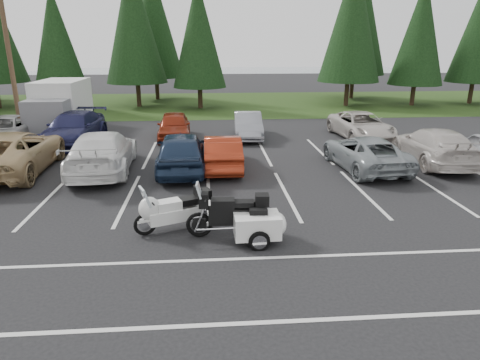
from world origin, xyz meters
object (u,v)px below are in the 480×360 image
car_far_0 (4,131)px  adventure_motorcycle (229,210)px  car_far_1 (74,129)px  cargo_trailer (257,228)px  car_far_3 (248,125)px  car_far_4 (361,126)px  car_near_4 (181,151)px  car_near_7 (434,146)px  car_far_2 (174,126)px  car_near_2 (13,152)px  utility_pole (8,48)px  car_near_3 (102,152)px  car_near_5 (223,152)px  touring_motorcycle (174,206)px  car_near_6 (365,152)px  box_truck (58,108)px

car_far_0 → adventure_motorcycle: (10.92, -11.91, 0.08)m
car_far_1 → cargo_trailer: size_ratio=3.17×
car_far_3 → car_far_4: car_far_4 is taller
car_far_4 → adventure_motorcycle: size_ratio=1.96×
car_near_4 → car_far_1: car_near_4 is taller
car_near_7 → car_far_3: bearing=-33.2°
car_near_4 → car_near_7: 10.79m
car_far_2 → car_far_3: size_ratio=1.02×
car_far_3 → cargo_trailer: (-0.98, -12.87, -0.28)m
car_near_2 → car_near_4: car_near_2 is taller
car_near_2 → car_far_1: size_ratio=1.10×
utility_pole → cargo_trailer: bearing=-51.2°
car_near_3 → car_near_5: bearing=177.4°
car_far_1 → cargo_trailer: 14.57m
car_far_4 → cargo_trailer: car_far_4 is taller
car_near_5 → car_far_4: (7.73, 5.27, 0.00)m
car_near_3 → car_far_2: bearing=-116.0°
car_far_0 → adventure_motorcycle: size_ratio=1.98×
car_far_3 → car_far_4: size_ratio=0.82×
car_far_0 → car_far_4: size_ratio=1.01×
car_far_0 → cargo_trailer: bearing=-48.6°
utility_pole → car_near_7: utility_pole is taller
car_near_4 → touring_motorcycle: size_ratio=1.93×
car_far_4 → adventure_motorcycle: bearing=-127.9°
car_near_6 → adventure_motorcycle: 8.52m
adventure_motorcycle → car_far_2: bearing=103.7°
utility_pole → car_near_5: bearing=-34.4°
car_far_4 → touring_motorcycle: bearing=-134.1°
box_truck → car_near_2: (0.73, -8.00, -0.61)m
car_near_6 → car_far_0: car_far_0 is taller
car_near_5 → car_far_2: (-2.39, 5.83, 0.02)m
car_near_4 → cargo_trailer: (2.31, -6.74, -0.42)m
car_far_0 → car_far_2: 8.61m
car_near_4 → car_far_0: car_near_4 is taller
car_far_0 → car_near_6: bearing=-20.9°
car_near_5 → car_far_0: (-10.99, 5.31, 0.01)m
car_near_2 → car_far_2: bearing=-138.0°
car_far_3 → adventure_motorcycle: (-1.68, -12.48, 0.10)m
car_near_6 → car_near_5: bearing=-9.4°
car_near_3 → car_near_4: same height
utility_pole → car_near_5: size_ratio=2.13×
car_far_4 → adventure_motorcycle: (-7.79, -11.87, 0.08)m
car_near_5 → car_near_7: (9.11, 0.13, 0.07)m
utility_pole → car_near_3: (6.28, -7.69, -3.87)m
car_far_0 → car_far_3: size_ratio=1.22×
car_far_1 → cargo_trailer: bearing=-51.7°
box_truck → car_far_0: box_truck is taller
car_near_3 → car_near_7: bearing=177.4°
car_near_4 → car_far_0: (-9.31, 5.56, -0.12)m
utility_pole → touring_motorcycle: size_ratio=3.59×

